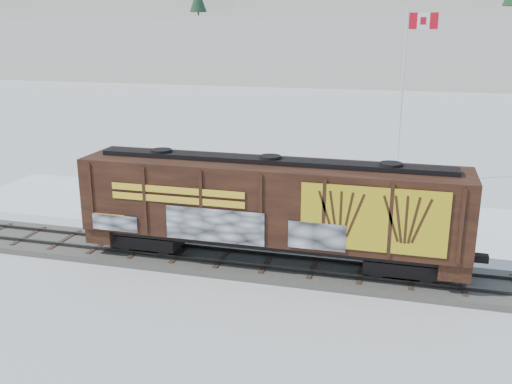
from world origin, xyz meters
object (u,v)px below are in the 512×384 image
(flagpole, at_px, (402,122))
(car_silver, at_px, (203,191))
(hopper_railcar, at_px, (270,204))
(car_dark, at_px, (409,220))
(car_white, at_px, (383,210))

(flagpole, distance_m, car_silver, 13.88)
(hopper_railcar, bearing_deg, car_dark, 45.47)
(flagpole, xyz_separation_m, car_white, (-0.54, -9.09, -3.26))
(hopper_railcar, relative_size, car_silver, 3.84)
(car_silver, bearing_deg, hopper_railcar, -120.05)
(car_white, relative_size, car_dark, 0.97)
(car_dark, bearing_deg, hopper_railcar, 115.41)
(car_white, bearing_deg, car_dark, -110.69)
(car_silver, bearing_deg, car_white, -73.69)
(car_silver, height_order, car_white, car_white)
(car_white, height_order, car_dark, car_white)
(flagpole, relative_size, car_dark, 2.25)
(hopper_railcar, height_order, car_white, hopper_railcar)
(hopper_railcar, height_order, car_silver, hopper_railcar)
(hopper_railcar, height_order, car_dark, hopper_railcar)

